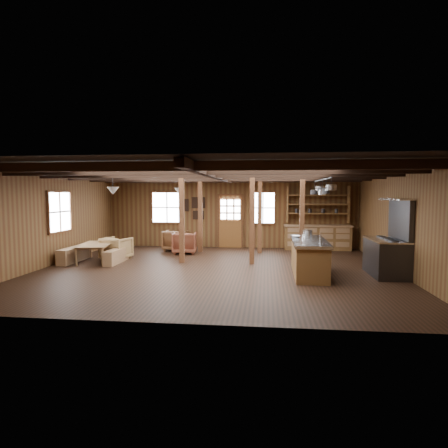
% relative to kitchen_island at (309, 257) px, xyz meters
% --- Properties ---
extents(room, '(10.04, 9.04, 2.84)m').
position_rel_kitchen_island_xyz_m(room, '(-2.57, 0.41, 0.92)').
color(room, black).
rests_on(room, ground).
extents(ceiling_joists, '(9.80, 8.82, 0.18)m').
position_rel_kitchen_island_xyz_m(ceiling_joists, '(-2.57, 0.59, 2.20)').
color(ceiling_joists, black).
rests_on(ceiling_joists, ceiling).
extents(timber_posts, '(3.95, 2.35, 2.80)m').
position_rel_kitchen_island_xyz_m(timber_posts, '(-2.05, 2.49, 0.92)').
color(timber_posts, '#462314').
rests_on(timber_posts, floor).
extents(back_door, '(1.02, 0.08, 2.15)m').
position_rel_kitchen_island_xyz_m(back_door, '(-2.57, 4.86, 0.40)').
color(back_door, brown).
rests_on(back_door, floor).
extents(window_back_left, '(1.32, 0.06, 1.32)m').
position_rel_kitchen_island_xyz_m(window_back_left, '(-5.17, 4.87, 1.12)').
color(window_back_left, white).
rests_on(window_back_left, wall_back).
extents(window_back_right, '(1.02, 0.06, 1.32)m').
position_rel_kitchen_island_xyz_m(window_back_right, '(-1.27, 4.87, 1.12)').
color(window_back_right, white).
rests_on(window_back_right, wall_back).
extents(window_left, '(0.14, 1.24, 1.32)m').
position_rel_kitchen_island_xyz_m(window_left, '(-7.53, 0.91, 1.12)').
color(window_left, white).
rests_on(window_left, wall_back).
extents(notice_boards, '(1.08, 0.03, 0.90)m').
position_rel_kitchen_island_xyz_m(notice_boards, '(-4.07, 4.87, 1.16)').
color(notice_boards, beige).
rests_on(notice_boards, wall_back).
extents(back_counter, '(2.55, 0.60, 2.45)m').
position_rel_kitchen_island_xyz_m(back_counter, '(0.83, 4.61, 0.12)').
color(back_counter, brown).
rests_on(back_counter, floor).
extents(pendant_lamps, '(1.86, 2.36, 0.66)m').
position_rel_kitchen_island_xyz_m(pendant_lamps, '(-4.82, 1.41, 1.77)').
color(pendant_lamps, '#323235').
rests_on(pendant_lamps, ceiling).
extents(pot_rack, '(0.37, 3.00, 0.44)m').
position_rel_kitchen_island_xyz_m(pot_rack, '(0.42, 0.84, 1.81)').
color(pot_rack, '#323235').
rests_on(pot_rack, ceiling).
extents(kitchen_island, '(0.93, 2.52, 1.20)m').
position_rel_kitchen_island_xyz_m(kitchen_island, '(0.00, 0.00, 0.00)').
color(kitchen_island, brown).
rests_on(kitchen_island, floor).
extents(step_stool, '(0.43, 0.34, 0.35)m').
position_rel_kitchen_island_xyz_m(step_stool, '(0.43, 0.41, -0.30)').
color(step_stool, '#966C44').
rests_on(step_stool, floor).
extents(commercial_range, '(0.85, 1.66, 2.04)m').
position_rel_kitchen_island_xyz_m(commercial_range, '(2.07, 0.15, 0.18)').
color(commercial_range, '#323235').
rests_on(commercial_range, floor).
extents(dining_table, '(1.19, 1.78, 0.58)m').
position_rel_kitchen_island_xyz_m(dining_table, '(-6.47, 1.19, -0.19)').
color(dining_table, brown).
rests_on(dining_table, floor).
extents(bench_wall, '(0.32, 1.71, 0.47)m').
position_rel_kitchen_island_xyz_m(bench_wall, '(-7.22, 1.19, -0.24)').
color(bench_wall, '#966C44').
rests_on(bench_wall, floor).
extents(bench_aisle, '(0.30, 1.58, 0.44)m').
position_rel_kitchen_island_xyz_m(bench_aisle, '(-5.80, 1.19, -0.26)').
color(bench_aisle, '#966C44').
rests_on(bench_aisle, floor).
extents(armchair_a, '(0.92, 0.94, 0.77)m').
position_rel_kitchen_island_xyz_m(armchair_a, '(-4.07, 3.12, -0.09)').
color(armchair_a, brown).
rests_on(armchair_a, floor).
extents(armchair_b, '(0.89, 0.91, 0.77)m').
position_rel_kitchen_island_xyz_m(armchair_b, '(-4.55, 3.76, -0.09)').
color(armchair_b, brown).
rests_on(armchair_b, floor).
extents(armchair_c, '(0.97, 0.99, 0.75)m').
position_rel_kitchen_island_xyz_m(armchair_c, '(-6.02, 1.63, -0.10)').
color(armchair_c, olive).
rests_on(armchair_c, floor).
extents(counter_pot, '(0.29, 0.29, 0.17)m').
position_rel_kitchen_island_xyz_m(counter_pot, '(0.05, 0.93, 0.55)').
color(counter_pot, silver).
rests_on(counter_pot, kitchen_island).
extents(bowl, '(0.28, 0.28, 0.06)m').
position_rel_kitchen_island_xyz_m(bowl, '(-0.32, 0.47, 0.49)').
color(bowl, silver).
rests_on(bowl, kitchen_island).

